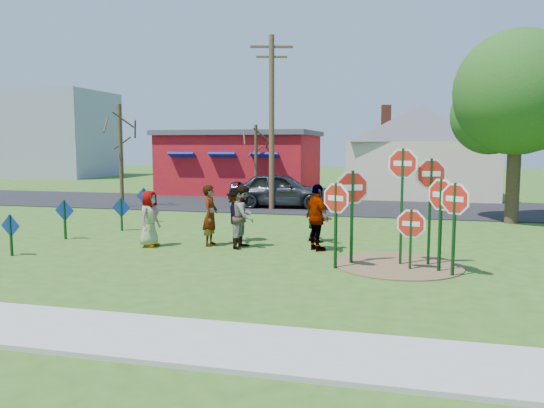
% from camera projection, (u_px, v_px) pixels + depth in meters
% --- Properties ---
extents(ground, '(120.00, 120.00, 0.00)m').
position_uv_depth(ground, '(239.00, 249.00, 15.39)').
color(ground, '#305117').
rests_on(ground, ground).
extents(sidewalk, '(22.00, 1.80, 0.08)m').
position_uv_depth(sidewalk, '(103.00, 333.00, 8.44)').
color(sidewalk, '#9E9E99').
rests_on(sidewalk, ground).
extents(road, '(120.00, 7.50, 0.04)m').
position_uv_depth(road, '(309.00, 205.00, 26.48)').
color(road, black).
rests_on(road, ground).
extents(dirt_patch, '(3.20, 3.20, 0.03)m').
position_uv_depth(dirt_patch, '(398.00, 265.00, 13.34)').
color(dirt_patch, brown).
rests_on(dirt_patch, ground).
extents(red_building, '(9.40, 7.69, 3.90)m').
position_uv_depth(red_building, '(242.00, 162.00, 33.84)').
color(red_building, maroon).
rests_on(red_building, ground).
extents(cream_house, '(9.40, 9.40, 6.50)m').
position_uv_depth(cream_house, '(421.00, 147.00, 31.10)').
color(cream_house, beige).
rests_on(cream_house, ground).
extents(distant_building, '(10.00, 8.00, 8.00)m').
position_uv_depth(distant_building, '(54.00, 135.00, 50.61)').
color(distant_building, '#8C939E').
rests_on(distant_building, ground).
extents(stop_sign_a, '(0.90, 0.50, 2.25)m').
position_uv_depth(stop_sign_a, '(336.00, 206.00, 12.88)').
color(stop_sign_a, '#103B16').
rests_on(stop_sign_a, ground).
extents(stop_sign_b, '(1.00, 0.25, 3.08)m').
position_uv_depth(stop_sign_b, '(402.00, 176.00, 13.16)').
color(stop_sign_b, '#103B16').
rests_on(stop_sign_b, ground).
extents(stop_sign_c, '(0.81, 0.62, 2.31)m').
position_uv_depth(stop_sign_c, '(455.00, 208.00, 12.05)').
color(stop_sign_c, '#103B16').
rests_on(stop_sign_c, ground).
extents(stop_sign_d, '(1.02, 0.27, 2.84)m').
position_uv_depth(stop_sign_d, '(431.00, 184.00, 13.13)').
color(stop_sign_d, '#103B16').
rests_on(stop_sign_d, ground).
extents(stop_sign_e, '(0.94, 0.23, 1.61)m').
position_uv_depth(stop_sign_e, '(411.00, 227.00, 12.76)').
color(stop_sign_e, '#103B16').
rests_on(stop_sign_e, ground).
extents(stop_sign_f, '(0.78, 0.72, 2.38)m').
position_uv_depth(stop_sign_f, '(441.00, 202.00, 12.48)').
color(stop_sign_f, '#103B16').
rests_on(stop_sign_f, ground).
extents(stop_sign_g, '(1.09, 0.48, 2.54)m').
position_uv_depth(stop_sign_g, '(352.00, 196.00, 13.36)').
color(stop_sign_g, '#103B16').
rests_on(stop_sign_g, ground).
extents(blue_diamond_a, '(0.63, 0.07, 1.15)m').
position_uv_depth(blue_diamond_a, '(11.00, 230.00, 14.44)').
color(blue_diamond_a, '#103B16').
rests_on(blue_diamond_a, ground).
extents(blue_diamond_b, '(0.70, 0.07, 1.29)m').
position_uv_depth(blue_diamond_b, '(65.00, 215.00, 16.96)').
color(blue_diamond_b, '#103B16').
rests_on(blue_diamond_b, ground).
extents(blue_diamond_c, '(0.70, 0.07, 1.17)m').
position_uv_depth(blue_diamond_c, '(121.00, 211.00, 18.70)').
color(blue_diamond_c, '#103B16').
rests_on(blue_diamond_c, ground).
extents(blue_diamond_d, '(0.67, 0.09, 1.37)m').
position_uv_depth(blue_diamond_d, '(144.00, 201.00, 20.72)').
color(blue_diamond_d, '#103B16').
rests_on(blue_diamond_d, ground).
extents(person_a, '(0.61, 0.87, 1.68)m').
position_uv_depth(person_a, '(150.00, 219.00, 15.76)').
color(person_a, '#46518C').
rests_on(person_a, ground).
extents(person_b, '(0.48, 0.70, 1.83)m').
position_uv_depth(person_b, '(210.00, 215.00, 15.92)').
color(person_b, '#1E6A6A').
rests_on(person_b, ground).
extents(person_c, '(0.79, 0.97, 1.83)m').
position_uv_depth(person_c, '(244.00, 217.00, 15.59)').
color(person_c, brown).
rests_on(person_c, ground).
extents(person_d, '(0.93, 1.24, 1.71)m').
position_uv_depth(person_d, '(237.00, 215.00, 16.58)').
color(person_d, '#2E2F33').
rests_on(person_d, ground).
extents(person_e, '(1.08, 1.16, 1.92)m').
position_uv_depth(person_e, '(317.00, 218.00, 15.12)').
color(person_e, '#4A345E').
rests_on(person_e, ground).
extents(person_f, '(1.22, 1.32, 1.47)m').
position_uv_depth(person_f, '(315.00, 218.00, 16.57)').
color(person_f, '#224F2B').
rests_on(person_f, ground).
extents(suv, '(5.00, 2.25, 1.67)m').
position_uv_depth(suv, '(281.00, 190.00, 25.54)').
color(suv, '#313136').
rests_on(suv, road).
extents(utility_pole, '(1.91, 0.64, 7.98)m').
position_uv_depth(utility_pole, '(272.00, 119.00, 24.37)').
color(utility_pole, '#4C3823').
rests_on(utility_pole, ground).
extents(leafy_tree, '(5.18, 4.73, 7.37)m').
position_uv_depth(leafy_tree, '(520.00, 99.00, 20.04)').
color(leafy_tree, '#382819').
rests_on(leafy_tree, ground).
extents(bare_tree_west, '(1.80, 1.80, 4.95)m').
position_uv_depth(bare_tree_west, '(120.00, 141.00, 25.31)').
color(bare_tree_west, '#382819').
rests_on(bare_tree_west, ground).
extents(bare_tree_east, '(1.80, 1.80, 4.13)m').
position_uv_depth(bare_tree_east, '(256.00, 151.00, 29.17)').
color(bare_tree_east, '#382819').
rests_on(bare_tree_east, ground).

